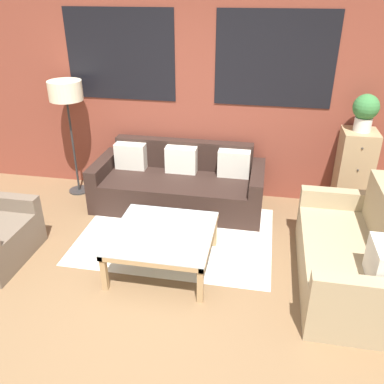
# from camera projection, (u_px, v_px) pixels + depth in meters

# --- Properties ---
(ground_plane) EXTENTS (16.00, 16.00, 0.00)m
(ground_plane) POSITION_uv_depth(u_px,v_px,m) (146.00, 308.00, 3.63)
(ground_plane) COLOR brown
(wall_back_brick) EXTENTS (8.40, 0.09, 2.80)m
(wall_back_brick) POSITION_uv_depth(u_px,v_px,m) (195.00, 89.00, 5.12)
(wall_back_brick) COLOR brown
(wall_back_brick) RESTS_ON ground_plane
(rug) EXTENTS (2.18, 1.59, 0.00)m
(rug) POSITION_uv_depth(u_px,v_px,m) (176.00, 235.00, 4.70)
(rug) COLOR silver
(rug) RESTS_ON ground_plane
(couch_dark) EXTENTS (2.14, 0.88, 0.78)m
(couch_dark) POSITION_uv_depth(u_px,v_px,m) (179.00, 185.00, 5.23)
(couch_dark) COLOR black
(couch_dark) RESTS_ON ground_plane
(settee_vintage) EXTENTS (0.80, 1.65, 0.92)m
(settee_vintage) POSITION_uv_depth(u_px,v_px,m) (352.00, 257.00, 3.80)
(settee_vintage) COLOR tan
(settee_vintage) RESTS_ON ground_plane
(coffee_table) EXTENTS (0.99, 0.99, 0.40)m
(coffee_table) POSITION_uv_depth(u_px,v_px,m) (163.00, 237.00, 4.03)
(coffee_table) COLOR silver
(coffee_table) RESTS_ON ground_plane
(floor_lamp) EXTENTS (0.42, 0.42, 1.53)m
(floor_lamp) POSITION_uv_depth(u_px,v_px,m) (66.00, 96.00, 5.09)
(floor_lamp) COLOR #2D2D2D
(floor_lamp) RESTS_ON ground_plane
(drawer_cabinet) EXTENTS (0.40, 0.43, 1.07)m
(drawer_cabinet) POSITION_uv_depth(u_px,v_px,m) (353.00, 173.00, 4.94)
(drawer_cabinet) COLOR tan
(drawer_cabinet) RESTS_ON ground_plane
(potted_plant) EXTENTS (0.29, 0.29, 0.43)m
(potted_plant) POSITION_uv_depth(u_px,v_px,m) (365.00, 110.00, 4.59)
(potted_plant) COLOR silver
(potted_plant) RESTS_ON drawer_cabinet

